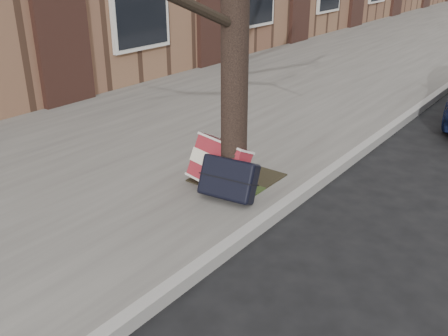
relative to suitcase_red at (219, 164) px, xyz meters
The scene contains 5 objects.
ground 2.25m from the suitcase_red, 23.67° to the right, with size 120.00×120.00×0.00m, color black.
near_sidewalk 14.21m from the suitcase_red, 96.74° to the left, with size 5.00×70.00×0.12m, color slate.
dirt_patch 0.41m from the suitcase_red, 84.08° to the left, with size 0.85×0.85×0.01m, color black.
suitcase_red is the anchor object (origin of this frame).
suitcase_navy 0.31m from the suitcase_red, 32.62° to the right, with size 0.61×0.20×0.43m, color black.
Camera 1 is at (1.06, -3.09, 2.55)m, focal length 40.00 mm.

